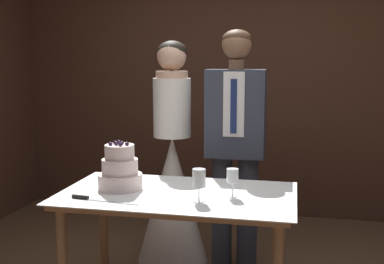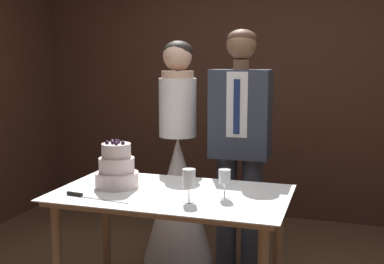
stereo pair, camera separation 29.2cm
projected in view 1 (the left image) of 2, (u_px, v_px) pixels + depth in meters
name	position (u px, v px, depth m)	size (l,w,h in m)	color
wall_back	(245.00, 70.00, 4.72)	(4.80, 0.12, 2.88)	#472B1E
cake_table	(178.00, 208.00, 2.81)	(1.36, 0.78, 0.77)	#8E6B4C
tiered_cake	(120.00, 170.00, 2.86)	(0.26, 0.26, 0.29)	beige
cake_knife	(92.00, 199.00, 2.64)	(0.41, 0.07, 0.02)	silver
wine_glass_near	(199.00, 180.00, 2.59)	(0.07, 0.07, 0.18)	silver
wine_glass_middle	(233.00, 177.00, 2.69)	(0.07, 0.07, 0.16)	silver
bride	(172.00, 182.00, 3.64)	(0.54, 0.54, 1.67)	white
groom	(235.00, 136.00, 3.48)	(0.42, 0.25, 1.75)	#333847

